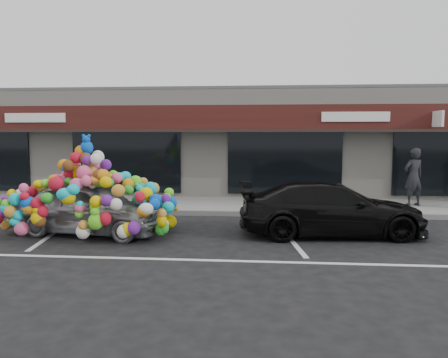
{
  "coord_description": "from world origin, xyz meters",
  "views": [
    {
      "loc": [
        2.18,
        -10.83,
        2.56
      ],
      "look_at": [
        1.11,
        1.4,
        1.27
      ],
      "focal_mm": 35.0,
      "sensor_mm": 36.0,
      "label": 1
    }
  ],
  "objects": [
    {
      "name": "toy_car",
      "position": [
        -2.17,
        -0.22,
        0.83
      ],
      "size": [
        2.87,
        4.46,
        2.45
      ],
      "rotation": [
        0.0,
        0.0,
        1.41
      ],
      "color": "#989CA2",
      "rests_on": "ground"
    },
    {
      "name": "sidewalk",
      "position": [
        0.0,
        4.0,
        0.07
      ],
      "size": [
        26.0,
        3.0,
        0.15
      ],
      "primitive_type": "cube",
      "color": "gray",
      "rests_on": "ground"
    },
    {
      "name": "parking_stripe_mid",
      "position": [
        2.8,
        0.2,
        0.0
      ],
      "size": [
        0.73,
        4.37,
        0.01
      ],
      "primitive_type": "cube",
      "rotation": [
        0.0,
        0.0,
        0.14
      ],
      "color": "silver",
      "rests_on": "ground"
    },
    {
      "name": "kerb",
      "position": [
        0.0,
        2.5,
        0.07
      ],
      "size": [
        26.0,
        0.18,
        0.16
      ],
      "primitive_type": "cube",
      "color": "slate",
      "rests_on": "ground"
    },
    {
      "name": "shop_building",
      "position": [
        0.0,
        8.44,
        2.16
      ],
      "size": [
        24.0,
        7.2,
        4.31
      ],
      "color": "beige",
      "rests_on": "ground"
    },
    {
      "name": "parking_stripe_left",
      "position": [
        -3.2,
        0.2,
        0.0
      ],
      "size": [
        0.73,
        4.37,
        0.01
      ],
      "primitive_type": "cube",
      "rotation": [
        0.0,
        0.0,
        0.14
      ],
      "color": "silver",
      "rests_on": "ground"
    },
    {
      "name": "black_sedan",
      "position": [
        3.92,
        0.2,
        0.67
      ],
      "size": [
        2.23,
        4.76,
        1.34
      ],
      "primitive_type": "imported",
      "rotation": [
        0.0,
        0.0,
        1.65
      ],
      "color": "black",
      "rests_on": "ground"
    },
    {
      "name": "pedestrian_a",
      "position": [
        7.2,
        4.09,
        1.11
      ],
      "size": [
        0.82,
        0.68,
        1.93
      ],
      "primitive_type": "imported",
      "rotation": [
        0.0,
        0.0,
        3.51
      ],
      "color": "black",
      "rests_on": "sidewalk"
    },
    {
      "name": "ground",
      "position": [
        0.0,
        0.0,
        0.0
      ],
      "size": [
        90.0,
        90.0,
        0.0
      ],
      "primitive_type": "plane",
      "color": "black",
      "rests_on": "ground"
    },
    {
      "name": "lane_line",
      "position": [
        2.0,
        -2.3,
        0.0
      ],
      "size": [
        14.0,
        0.12,
        0.01
      ],
      "primitive_type": "cube",
      "color": "silver",
      "rests_on": "ground"
    }
  ]
}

